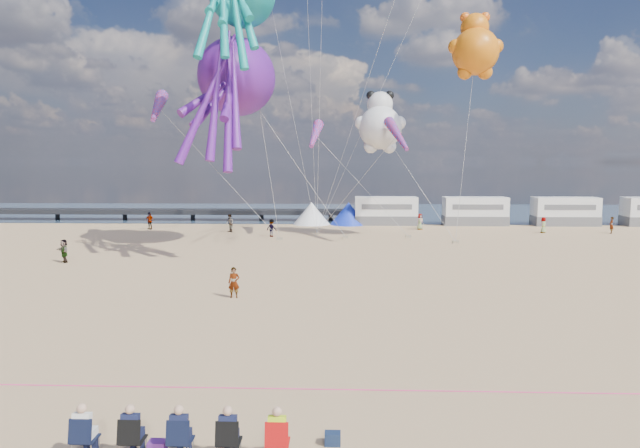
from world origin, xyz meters
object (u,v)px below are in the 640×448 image
Objects in this scene: windsock_mid at (315,135)px; tent_white at (311,213)px; motorhome_2 at (565,211)px; sandbag_a at (279,239)px; beachgoer_0 at (543,225)px; sandbag_b at (345,237)px; beachgoer_3 at (150,221)px; spectator_row at (181,431)px; kite_teddy_orange at (475,52)px; beachgoer_4 at (64,251)px; beachgoer_5 at (611,225)px; kite_panda at (380,128)px; tent_blue at (349,213)px; windsock_right at (397,135)px; sandbag_c at (455,242)px; standing_person at (234,283)px; sandbag_e at (317,234)px; beachgoer_6 at (420,222)px; motorhome_1 at (475,211)px; sandbag_d at (408,236)px; kite_octopus_purple at (237,77)px; beachgoer_1 at (230,223)px; cooler_navy at (333,438)px; windsock_left at (158,107)px; beachgoer_2 at (272,228)px; cooler_purple at (157,447)px.

tent_white is at bearing 100.35° from windsock_mid.
motorhome_2 reaches higher than sandbag_a.
sandbag_b is at bearing -14.29° from beachgoer_0.
beachgoer_3 is 3.46× the size of sandbag_a.
kite_teddy_orange is at bearing 67.70° from spectator_row.
beachgoer_5 is (44.03, 17.24, 0.00)m from beachgoer_4.
beachgoer_0 is at bearing 61.65° from spectator_row.
kite_panda is (7.03, 38.58, 9.06)m from spectator_row.
windsock_right reaches higher than tent_blue.
tent_blue is 16.55m from sandbag_c.
standing_person is 1.03× the size of beachgoer_0.
standing_person is at bearing 6.95° from beachgoer_4.
kite_teddy_orange is (9.83, -14.26, 14.24)m from tent_blue.
sandbag_c is at bearing -33.45° from kite_panda.
sandbag_b is at bearing -41.38° from sandbag_e.
beachgoer_6 is 15.57m from sandbag_a.
sandbag_b is at bearing -141.07° from motorhome_1.
sandbag_d is at bearing 141.84° from kite_teddy_orange.
spectator_row is at bearing -91.95° from sandbag_e.
sandbag_a is 1.00× the size of sandbag_e.
windsock_mid is (-27.82, -3.17, 8.32)m from beachgoer_5.
motorhome_1 is at bearing 36.68° from windsock_mid.
beachgoer_3 is 20.46m from sandbag_b.
beachgoer_3 is 0.14× the size of kite_octopus_purple.
beachgoer_1 is at bearing 168.06° from sandbag_e.
kite_octopus_purple is 9.99m from windsock_mid.
tent_blue is 0.78× the size of windsock_mid.
cooler_navy is 39.29m from windsock_mid.
beachgoer_6 is (13.17, 29.24, 0.03)m from standing_person.
motorhome_2 is 3.86× the size of beachgoer_1.
windsock_left is (-40.27, -8.17, 10.33)m from beachgoer_5.
beachgoer_2 is (-2.64, 38.61, 0.14)m from spectator_row.
beachgoer_3 is at bearing 167.96° from sandbag_d.
beachgoer_2 is 0.25× the size of kite_teddy_orange.
beachgoer_3 is at bearing 163.49° from kite_teddy_orange.
cooler_purple is at bearing -117.54° from windsock_right.
cooler_navy is 34.86m from windsock_right.
tent_white is 4.00m from tent_blue.
windsock_mid is at bearing 87.22° from cooler_purple.
kite_teddy_orange reaches higher than sandbag_c.
beachgoer_0 is 0.12× the size of kite_octopus_purple.
sandbag_b is 0.07× the size of windsock_left.
sandbag_a is 0.08× the size of kite_panda.
kite_teddy_orange is at bearing -104.44° from motorhome_1.
motorhome_1 is at bearing 75.97° from kite_teddy_orange.
cooler_navy is 35.95m from sandbag_a.
sandbag_d is 0.10× the size of windsock_right.
kite_teddy_orange is 1.23× the size of windsock_right.
motorhome_2 is 31.83m from beachgoer_2.
kite_panda reaches higher than tent_blue.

